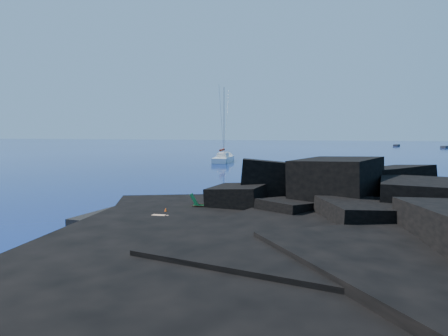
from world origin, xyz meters
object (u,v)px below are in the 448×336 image
object	(u,v)px
marker_cone	(166,212)
sunbather	(159,217)
distant_boat_b	(445,148)
distant_boat_a	(397,146)
deck_chair	(206,202)
sailboat	(223,162)

from	to	relation	value
marker_cone	sunbather	bearing A→B (deg)	-87.86
sunbather	distant_boat_b	distance (m)	122.05
marker_cone	distant_boat_a	size ratio (longest dim) A/B	0.11
deck_chair	marker_cone	xyz separation A→B (m)	(-1.59, -2.08, -0.30)
sunbather	marker_cone	world-z (taller)	marker_cone
deck_chair	sailboat	bearing A→B (deg)	95.38
deck_chair	distant_boat_b	bearing A→B (deg)	63.93
distant_boat_a	distant_boat_b	size ratio (longest dim) A/B	0.94
sailboat	distant_boat_a	size ratio (longest dim) A/B	2.76
distant_boat_a	distant_boat_b	world-z (taller)	distant_boat_b
sailboat	deck_chair	xyz separation A→B (m)	(10.79, -42.70, 0.90)
sailboat	deck_chair	world-z (taller)	sailboat
deck_chair	marker_cone	size ratio (longest dim) A/B	3.30
distant_boat_a	deck_chair	bearing A→B (deg)	-83.59
marker_cone	distant_boat_a	distance (m)	129.29
deck_chair	distant_boat_a	bearing A→B (deg)	70.49
deck_chair	marker_cone	bearing A→B (deg)	-136.14
marker_cone	distant_boat_b	xyz separation A→B (m)	(36.80, 115.37, -0.59)
sunbather	distant_boat_b	world-z (taller)	sunbather
distant_boat_a	distant_boat_b	distance (m)	16.30
sunbather	distant_boat_b	size ratio (longest dim) A/B	0.42
sunbather	marker_cone	xyz separation A→B (m)	(-0.04, 1.01, 0.06)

